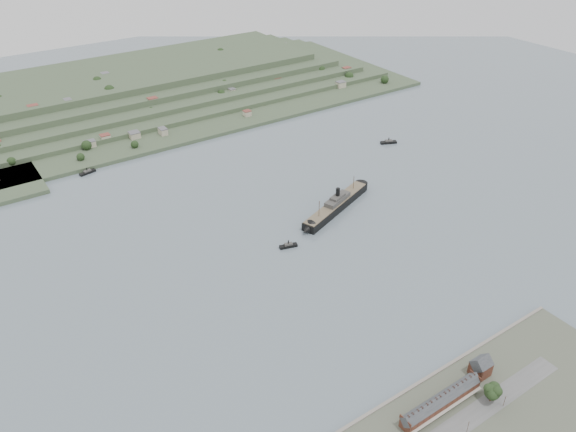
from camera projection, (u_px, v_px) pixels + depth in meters
ground at (286, 257)px, 434.81m from camera, size 1400.00×1400.00×0.00m
near_shore at (478, 424)px, 303.09m from camera, size 220.00×80.00×2.60m
terrace_row at (441, 402)px, 308.40m from camera, size 55.60×9.80×11.07m
gabled_building at (481, 366)px, 328.37m from camera, size 10.40×10.18×14.09m
far_peninsula at (133, 92)px, 717.95m from camera, size 760.00×309.00×30.00m
steamship at (335, 206)px, 490.35m from camera, size 98.48×45.91×24.65m
tugboat at (288, 246)px, 444.70m from camera, size 14.94×7.45×6.50m
ferry_west at (87, 172)px, 551.98m from camera, size 16.95×8.27×6.13m
ferry_east at (389, 142)px, 612.19m from camera, size 18.28×11.63×6.67m
fig_tree at (493, 391)px, 310.94m from camera, size 11.20×9.70×12.50m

